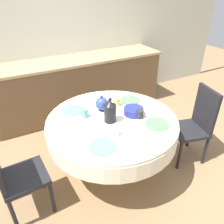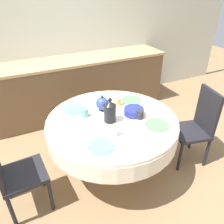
# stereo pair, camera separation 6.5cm
# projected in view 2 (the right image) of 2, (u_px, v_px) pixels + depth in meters

# --- Properties ---
(ground_plane) EXTENTS (12.00, 12.00, 0.00)m
(ground_plane) POSITION_uv_depth(u_px,v_px,m) (112.00, 169.00, 2.67)
(ground_plane) COLOR #8E704C
(wall_back) EXTENTS (7.00, 0.05, 2.60)m
(wall_back) POSITION_uv_depth(u_px,v_px,m) (60.00, 32.00, 3.45)
(wall_back) COLOR beige
(wall_back) RESTS_ON ground_plane
(kitchen_counter) EXTENTS (3.24, 0.64, 0.94)m
(kitchen_counter) POSITION_uv_depth(u_px,v_px,m) (71.00, 88.00, 3.62)
(kitchen_counter) COLOR brown
(kitchen_counter) RESTS_ON ground_plane
(dining_table) EXTENTS (1.39, 1.39, 0.74)m
(dining_table) POSITION_uv_depth(u_px,v_px,m) (112.00, 128.00, 2.36)
(dining_table) COLOR tan
(dining_table) RESTS_ON ground_plane
(chair_left) EXTENTS (0.48, 0.48, 0.95)m
(chair_left) POSITION_uv_depth(u_px,v_px,m) (197.00, 124.00, 2.60)
(chair_left) COLOR black
(chair_left) RESTS_ON ground_plane
(chair_right) EXTENTS (0.42, 0.42, 0.95)m
(chair_right) POSITION_uv_depth(u_px,v_px,m) (12.00, 170.00, 1.97)
(chair_right) COLOR black
(chair_right) RESTS_ON ground_plane
(plate_near_left) EXTENTS (0.24, 0.24, 0.01)m
(plate_near_left) POSITION_uv_depth(u_px,v_px,m) (101.00, 146.00, 1.90)
(plate_near_left) COLOR #60BCB7
(plate_near_left) RESTS_ON dining_table
(cup_near_left) EXTENTS (0.08, 0.08, 0.09)m
(cup_near_left) POSITION_uv_depth(u_px,v_px,m) (114.00, 131.00, 2.02)
(cup_near_left) COLOR white
(cup_near_left) RESTS_ON dining_table
(plate_near_right) EXTENTS (0.24, 0.24, 0.01)m
(plate_near_right) POSITION_uv_depth(u_px,v_px,m) (157.00, 125.00, 2.18)
(plate_near_right) COLOR #5BA85B
(plate_near_right) RESTS_ON dining_table
(cup_near_right) EXTENTS (0.08, 0.08, 0.09)m
(cup_near_right) POSITION_uv_depth(u_px,v_px,m) (140.00, 114.00, 2.27)
(cup_near_right) COLOR #28282D
(cup_near_right) RESTS_ON dining_table
(plate_far_left) EXTENTS (0.24, 0.24, 0.01)m
(plate_far_left) POSITION_uv_depth(u_px,v_px,m) (74.00, 109.00, 2.45)
(plate_far_left) COLOR #60BCB7
(plate_far_left) RESTS_ON dining_table
(cup_far_left) EXTENTS (0.08, 0.08, 0.09)m
(cup_far_left) POSITION_uv_depth(u_px,v_px,m) (85.00, 113.00, 2.31)
(cup_far_left) COLOR #5BA39E
(cup_far_left) RESTS_ON dining_table
(plate_far_right) EXTENTS (0.24, 0.24, 0.01)m
(plate_far_right) POSITION_uv_depth(u_px,v_px,m) (131.00, 100.00, 2.64)
(plate_far_right) COLOR #5BA85B
(plate_far_right) RESTS_ON dining_table
(cup_far_right) EXTENTS (0.08, 0.08, 0.09)m
(cup_far_right) POSITION_uv_depth(u_px,v_px,m) (118.00, 102.00, 2.51)
(cup_far_right) COLOR #DBB766
(cup_far_right) RESTS_ON dining_table
(coffee_carafe) EXTENTS (0.12, 0.12, 0.27)m
(coffee_carafe) POSITION_uv_depth(u_px,v_px,m) (110.00, 111.00, 2.19)
(coffee_carafe) COLOR black
(coffee_carafe) RESTS_ON dining_table
(teapot) EXTENTS (0.20, 0.14, 0.19)m
(teapot) POSITION_uv_depth(u_px,v_px,m) (102.00, 103.00, 2.40)
(teapot) COLOR #33478E
(teapot) RESTS_ON dining_table
(fruit_bowl) EXTENTS (0.21, 0.21, 0.08)m
(fruit_bowl) POSITION_uv_depth(u_px,v_px,m) (134.00, 111.00, 2.34)
(fruit_bowl) COLOR navy
(fruit_bowl) RESTS_ON dining_table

